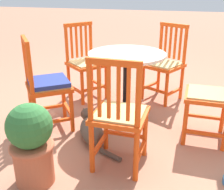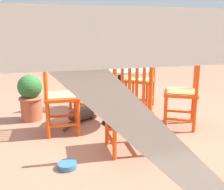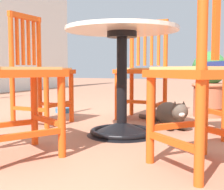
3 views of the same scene
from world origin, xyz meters
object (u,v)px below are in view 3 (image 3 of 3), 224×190
orange_chair_facing_out (143,71)px  terracotta_planter (209,82)px  tabby_cat (171,115)px  pet_water_bowl (64,110)px  orange_chair_near_fence (40,71)px  cafe_table (122,94)px  orange_chair_by_planter (10,73)px  orange_chair_at_corner (208,73)px

orange_chair_facing_out → terracotta_planter: bearing=-57.9°
tabby_cat → pet_water_bowl: (0.35, 1.22, -0.07)m
orange_chair_near_fence → orange_chair_facing_out: bearing=-49.0°
cafe_table → orange_chair_by_planter: (-0.71, 0.32, 0.15)m
pet_water_bowl → cafe_table: bearing=-128.9°
orange_chair_by_planter → terracotta_planter: size_ratio=1.47×
cafe_table → terracotta_planter: size_ratio=1.23×
pet_water_bowl → terracotta_planter: bearing=-77.0°
orange_chair_at_corner → orange_chair_near_fence: 1.59m
orange_chair_facing_out → cafe_table: bearing=-172.2°
orange_chair_by_planter → tabby_cat: orange_chair_by_planter is taller
orange_chair_by_planter → orange_chair_near_fence: size_ratio=1.00×
orange_chair_facing_out → pet_water_bowl: 0.96m
orange_chair_at_corner → terracotta_planter: size_ratio=1.47×
terracotta_planter → pet_water_bowl: terracotta_planter is taller
orange_chair_near_fence → tabby_cat: (0.27, -1.05, -0.34)m
orange_chair_at_corner → orange_chair_near_fence: bearing=64.1°
orange_chair_at_corner → tabby_cat: bearing=21.9°
orange_chair_by_planter → orange_chair_facing_out: (1.49, -0.22, 0.00)m
orange_chair_at_corner → pet_water_bowl: 2.12m
pet_water_bowl → tabby_cat: bearing=-106.2°
orange_chair_near_fence → pet_water_bowl: 0.76m
orange_chair_facing_out → pet_water_bowl: (0.01, 0.87, -0.41)m
tabby_cat → terracotta_planter: (0.68, -0.20, 0.23)m
orange_chair_by_planter → pet_water_bowl: 1.69m
orange_chair_near_fence → tabby_cat: size_ratio=1.59×
orange_chair_by_planter → orange_chair_facing_out: size_ratio=1.00×
cafe_table → tabby_cat: (0.44, -0.24, -0.19)m
cafe_table → terracotta_planter: 1.20m
pet_water_bowl → orange_chair_facing_out: bearing=-90.9°
orange_chair_at_corner → tabby_cat: orange_chair_at_corner is taller
orange_chair_at_corner → terracotta_planter: 1.66m
orange_chair_by_planter → orange_chair_at_corner: size_ratio=1.00×
cafe_table → pet_water_bowl: cafe_table is taller
orange_chair_by_planter → pet_water_bowl: bearing=23.6°
cafe_table → tabby_cat: bearing=-28.7°
orange_chair_at_corner → tabby_cat: 1.09m
tabby_cat → orange_chair_by_planter: bearing=153.9°
cafe_table → tabby_cat: size_ratio=1.32×
orange_chair_by_planter → tabby_cat: 1.32m
cafe_table → orange_chair_by_planter: size_ratio=0.83×
orange_chair_by_planter → orange_chair_near_fence: (0.88, 0.48, 0.00)m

